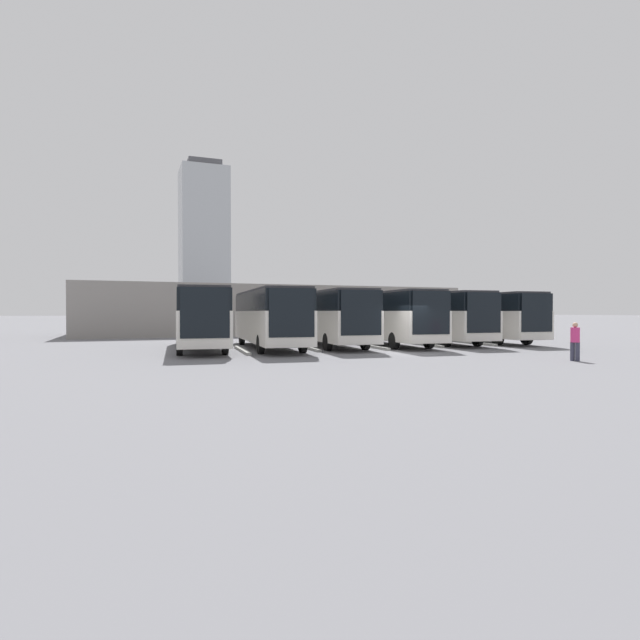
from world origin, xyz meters
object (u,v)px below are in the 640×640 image
Objects in this scene: bus_2 at (386,316)px; pedestrian at (575,340)px; bus_5 at (199,316)px; bus_1 at (432,316)px; bus_0 at (479,316)px; bus_3 at (327,316)px; bus_4 at (269,316)px.

bus_2 is 12.74m from pedestrian.
bus_1 is at bearing -174.05° from bus_5.
bus_2 is (7.94, 0.66, 0.00)m from bus_0.
bus_0 and bus_3 have the same top height.
bus_5 reaches higher than pedestrian.
bus_4 is at bearing 6.78° from bus_2.
bus_2 is 7.21× the size of pedestrian.
bus_3 is (7.94, 0.24, 0.00)m from bus_1.
bus_3 is 7.21× the size of pedestrian.
bus_3 is at bearing -165.73° from bus_4.
bus_1 reaches higher than pedestrian.
bus_3 is 4.03m from bus_4.
bus_1 is at bearing -29.11° from pedestrian.
bus_2 is 1.00× the size of bus_3.
bus_5 is at bearing -3.34° from bus_4.
bus_1 is at bearing 5.23° from bus_0.
pedestrian is at bearing 122.06° from bus_3.
bus_4 is at bearing 17.79° from pedestrian.
bus_2 is at bearing -173.22° from bus_4.
pedestrian is at bearing 106.76° from bus_2.
bus_2 is at bearing -11.28° from pedestrian.
bus_1 is 7.94m from bus_3.
bus_3 is 1.00× the size of bus_4.
pedestrian is (-6.63, 12.79, -0.99)m from bus_3.
bus_1 is 1.00× the size of bus_2.
bus_4 is (7.94, 0.30, 0.00)m from bus_2.
bus_0 is 14.14m from pedestrian.
bus_3 is at bearing 6.02° from bus_0.
bus_2 is at bearing -176.61° from bus_5.
bus_0 and bus_4 have the same top height.
bus_2 and bus_3 have the same top height.
bus_1 is 11.94m from bus_4.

